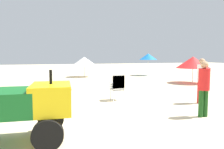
% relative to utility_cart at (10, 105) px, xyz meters
% --- Properties ---
extents(ground, '(80.00, 80.00, 0.00)m').
position_rel_utility_cart_xyz_m(ground, '(2.42, 1.44, -0.78)').
color(ground, beige).
extents(utility_cart, '(2.63, 1.46, 1.50)m').
position_rel_utility_cart_xyz_m(utility_cart, '(0.00, 0.00, 0.00)').
color(utility_cart, '#146023').
rests_on(utility_cart, ground).
extents(stacked_plastic_chairs, '(0.48, 0.48, 1.11)m').
position_rel_utility_cart_xyz_m(stacked_plastic_chairs, '(3.41, 3.25, -0.13)').
color(stacked_plastic_chairs, white).
rests_on(stacked_plastic_chairs, ground).
extents(lifeguard_near_left, '(0.32, 0.32, 1.69)m').
position_rel_utility_cart_xyz_m(lifeguard_near_left, '(6.28, 1.89, 0.19)').
color(lifeguard_near_left, red).
rests_on(lifeguard_near_left, ground).
extents(lifeguard_near_center, '(0.32, 0.32, 1.64)m').
position_rel_utility_cart_xyz_m(lifeguard_near_center, '(5.09, 0.38, 0.15)').
color(lifeguard_near_center, '#194C19').
rests_on(lifeguard_near_center, ground).
extents(beach_umbrella_left, '(1.62, 1.62, 2.00)m').
position_rel_utility_cart_xyz_m(beach_umbrella_left, '(9.59, 12.82, 0.93)').
color(beach_umbrella_left, beige).
rests_on(beach_umbrella_left, ground).
extents(beach_umbrella_mid, '(2.17, 2.17, 1.75)m').
position_rel_utility_cart_xyz_m(beach_umbrella_mid, '(9.87, 6.98, 0.58)').
color(beach_umbrella_mid, beige).
rests_on(beach_umbrella_mid, ground).
extents(beach_umbrella_far, '(2.00, 2.00, 1.70)m').
position_rel_utility_cart_xyz_m(beach_umbrella_far, '(3.78, 13.19, 0.57)').
color(beach_umbrella_far, beige).
rests_on(beach_umbrella_far, ground).
extents(traffic_cone_near, '(0.35, 0.35, 0.49)m').
position_rel_utility_cart_xyz_m(traffic_cone_near, '(4.17, 5.85, -0.54)').
color(traffic_cone_near, orange).
rests_on(traffic_cone_near, ground).
extents(traffic_cone_far, '(0.37, 0.37, 0.53)m').
position_rel_utility_cart_xyz_m(traffic_cone_far, '(1.77, 6.45, -0.52)').
color(traffic_cone_far, orange).
rests_on(traffic_cone_far, ground).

